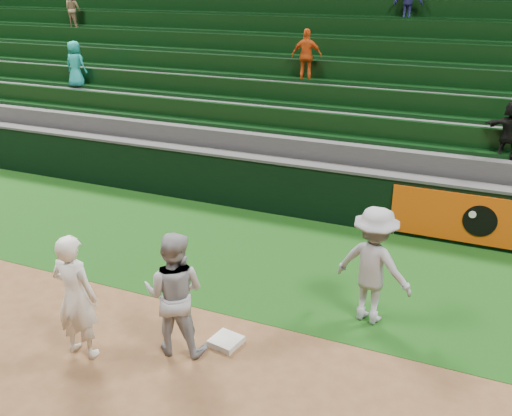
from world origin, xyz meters
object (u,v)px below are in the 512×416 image
at_px(first_base, 226,341).
at_px(first_baseman, 76,297).
at_px(base_coach, 374,266).
at_px(baserunner, 174,293).

xyz_separation_m(first_base, first_baseman, (-1.79, -1.00, 0.88)).
bearing_deg(base_coach, baserunner, 51.12).
height_order(first_baseman, baserunner, first_baseman).
bearing_deg(first_base, first_baseman, -150.80).
bearing_deg(first_base, baserunner, -147.64).
bearing_deg(baserunner, base_coach, -153.74).
height_order(first_baseman, base_coach, base_coach).
xyz_separation_m(first_baseman, baserunner, (1.19, 0.62, -0.01)).
bearing_deg(first_base, base_coach, 39.94).
xyz_separation_m(baserunner, base_coach, (2.36, 1.86, 0.03)).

